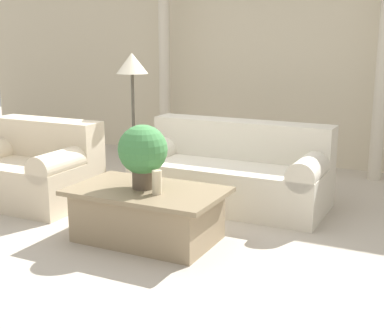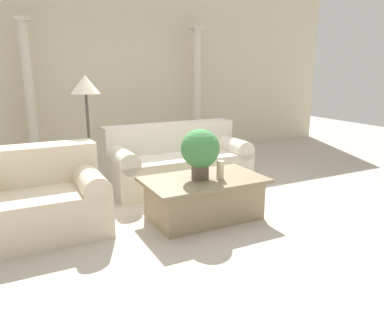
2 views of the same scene
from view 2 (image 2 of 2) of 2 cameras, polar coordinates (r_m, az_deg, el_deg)
name	(u,v)px [view 2 (image 2 of 2)]	position (r m, az deg, el deg)	size (l,w,h in m)	color
ground_plane	(176,206)	(4.62, -2.38, -6.38)	(16.00, 16.00, 0.00)	#BCB2A3
wall_back	(107,71)	(7.14, -12.88, 13.77)	(10.00, 0.06, 3.20)	beige
sofa_long	(177,160)	(5.41, -2.35, 0.62)	(1.99, 0.93, 0.86)	beige
loveseat	(38,198)	(4.14, -22.45, -4.76)	(1.30, 0.93, 0.86)	beige
coffee_table	(204,198)	(4.21, 1.80, -5.06)	(1.32, 0.80, 0.46)	#998466
potted_plant	(200,150)	(4.05, 1.26, 2.20)	(0.43, 0.43, 0.55)	brown
pillar_candle	(220,170)	(4.11, 4.32, -0.82)	(0.08, 0.08, 0.20)	beige
floor_lamp	(86,95)	(4.89, -15.85, 10.10)	(0.35, 0.35, 1.56)	#4C473D
column_left	(30,96)	(6.51, -23.51, 9.60)	(0.23, 0.23, 2.39)	beige
column_right	(197,91)	(7.33, 0.71, 11.19)	(0.23, 0.23, 2.39)	beige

